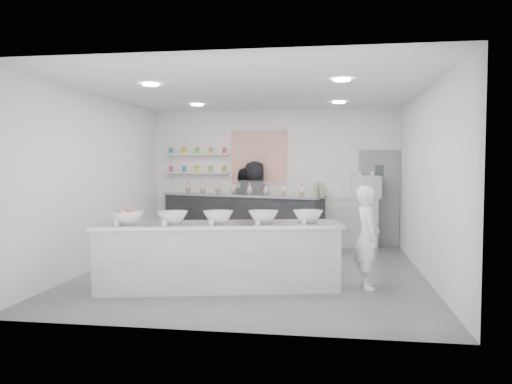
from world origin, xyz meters
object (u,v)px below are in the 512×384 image
at_px(espresso_machine, 366,187).
at_px(staff_left, 244,206).
at_px(woman_prep, 367,237).
at_px(espresso_ledge, 344,222).
at_px(prep_counter, 218,256).
at_px(staff_right, 254,203).
at_px(back_bar, 242,220).

xyz_separation_m(espresso_machine, staff_left, (-2.68, 0.04, -0.45)).
bearing_deg(woman_prep, staff_left, 24.03).
xyz_separation_m(espresso_ledge, staff_left, (-2.22, 0.04, 0.32)).
bearing_deg(prep_counter, woman_prep, -2.22).
bearing_deg(staff_right, prep_counter, 70.33).
bearing_deg(staff_left, espresso_machine, -168.00).
relative_size(woman_prep, staff_right, 0.80).
distance_m(back_bar, espresso_ledge, 2.24).
relative_size(espresso_ledge, woman_prep, 0.97).
xyz_separation_m(back_bar, woman_prep, (2.46, -3.40, 0.17)).
relative_size(prep_counter, back_bar, 0.95).
bearing_deg(staff_left, woman_prep, 136.66).
xyz_separation_m(espresso_machine, woman_prep, (-0.23, -3.62, -0.56)).
bearing_deg(staff_left, staff_right, -167.24).
bearing_deg(espresso_machine, staff_right, 179.17).
distance_m(espresso_machine, woman_prep, 3.67).
xyz_separation_m(espresso_ledge, espresso_machine, (0.46, 0.00, 0.77)).
xyz_separation_m(prep_counter, staff_right, (-0.09, 4.03, 0.45)).
distance_m(prep_counter, staff_right, 4.06).
distance_m(espresso_ledge, woman_prep, 3.63).
bearing_deg(woman_prep, staff_right, 21.33).
bearing_deg(back_bar, staff_left, 106.49).
bearing_deg(staff_left, back_bar, 101.47).
bearing_deg(espresso_machine, staff_left, 179.25).
height_order(espresso_machine, woman_prep, espresso_machine).
bearing_deg(espresso_ledge, woman_prep, -86.28).
bearing_deg(woman_prep, back_bar, 26.00).
bearing_deg(staff_left, prep_counter, 107.54).
distance_m(back_bar, woman_prep, 4.20).
bearing_deg(prep_counter, espresso_machine, 47.27).
bearing_deg(espresso_ledge, prep_counter, -115.24).
distance_m(espresso_machine, staff_left, 2.72).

